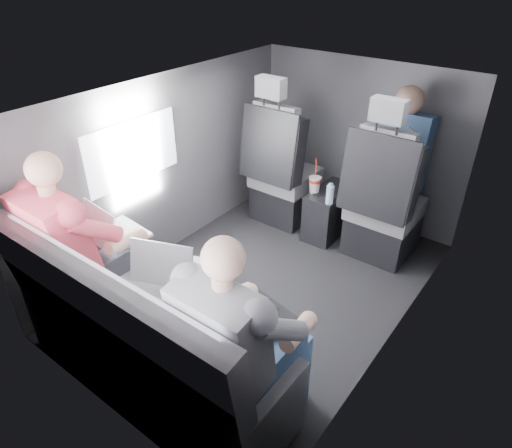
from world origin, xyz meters
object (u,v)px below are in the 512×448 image
Objects in this scene: center_console at (329,212)px; laptop_white at (113,230)px; laptop_silver at (176,267)px; front_seat_right at (382,209)px; passenger_front_right at (400,153)px; water_bottle at (330,194)px; laptop_black at (254,313)px; passenger_rear_right at (243,339)px; front_seat_left at (282,177)px; rear_bench at (146,344)px; soda_cup at (315,184)px; passenger_rear_left at (82,246)px.

laptop_white is (-0.58, -1.64, 0.43)m from center_console.
laptop_silver is at bearing -3.48° from laptop_white.
front_seat_right is 0.44m from passenger_front_right.
passenger_front_right is (-0.03, 0.26, 0.35)m from front_seat_right.
water_bottle is (-0.36, -0.16, 0.08)m from front_seat_right.
laptop_black is at bearing -72.92° from center_console.
front_seat_right reaches higher than water_bottle.
laptop_silver is 0.61m from passenger_rear_right.
front_seat_left is 0.49m from center_console.
laptop_black is (0.52, -1.70, 0.43)m from center_console.
rear_bench is 4.64× the size of laptop_white.
water_bottle is (0.09, 1.75, 0.17)m from rear_bench.
front_seat_left is at bearing 168.60° from soda_cup.
passenger_rear_right is (0.12, -1.81, 0.21)m from front_seat_right.
laptop_black is at bearing 107.90° from passenger_rear_right.
water_bottle is at bearing 106.15° from passenger_rear_right.
front_seat_right is at bearing 76.69° from rear_bench.
laptop_black is (0.43, -1.51, 0.15)m from water_bottle.
passenger_rear_left is (-0.67, -1.65, 0.15)m from water_bottle.
soda_cup is 0.24× the size of passenger_rear_left.
laptop_white is at bearing 176.65° from laptop_black.
front_seat_left is 4.34× the size of soda_cup.
front_seat_left and front_seat_right have the same top height.
center_console is 1.65× the size of soda_cup.
passenger_rear_right is (0.58, -0.17, -0.02)m from laptop_silver.
passenger_rear_right is (0.57, 0.10, 0.31)m from rear_bench.
soda_cup is at bearing 110.83° from passenger_rear_right.
passenger_rear_left reaches higher than laptop_black.
passenger_front_right is at bearing 95.75° from front_seat_right.
rear_bench is 5.49× the size of soda_cup.
passenger_front_right is (1.00, 1.86, 0.12)m from laptop_white.
passenger_rear_right reaches higher than soda_cup.
soda_cup is 0.71× the size of laptop_silver.
rear_bench is at bearing -155.39° from laptop_black.
passenger_front_right is (0.33, 0.41, 0.28)m from water_bottle.
laptop_white is at bearing -118.34° from passenger_front_right.
front_seat_left is at bearing -163.56° from passenger_front_right.
passenger_rear_left is at bearing -179.97° from passenger_rear_right.
center_console is 0.39× the size of passenger_rear_left.
passenger_rear_left reaches higher than rear_bench.
center_console is 1.83m from laptop_black.
passenger_rear_right is (0.66, -1.73, 0.14)m from soda_cup.
water_bottle is (0.54, -0.16, 0.08)m from front_seat_left.
front_seat_right is (0.90, 0.00, 0.00)m from front_seat_left.
soda_cup is 0.36× the size of passenger_front_right.
front_seat_left reaches higher than passenger_rear_left.
passenger_rear_right is at bearing -10.29° from laptop_white.
water_bottle is 1.49m from laptop_silver.
laptop_silver is (0.43, -1.63, 0.23)m from front_seat_left.
center_console is at bearing 107.08° from laptop_black.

